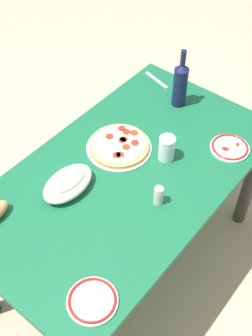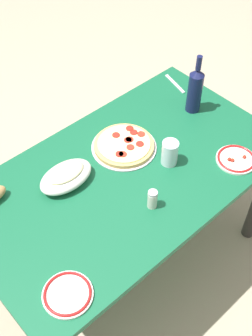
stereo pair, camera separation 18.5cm
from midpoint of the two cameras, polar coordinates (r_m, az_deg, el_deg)
ground_plane at (r=2.47m, az=-2.18°, el=-12.03°), size 8.00×8.00×0.00m
dining_table at (r=1.96m, az=-2.69°, el=-3.11°), size 1.40×0.80×0.74m
pepperoni_pizza at (r=1.96m, az=-3.60°, el=2.75°), size 0.29×0.29×0.03m
baked_pasta_dish at (r=1.81m, az=-10.52°, el=-2.04°), size 0.24×0.15×0.08m
wine_bottle at (r=2.12m, az=4.59°, el=10.81°), size 0.07×0.07×0.30m
water_glass at (r=1.88m, az=2.54°, el=2.43°), size 0.07×0.07×0.12m
side_plate_near at (r=1.99m, az=10.81°, el=2.50°), size 0.18×0.18×0.02m
side_plate_far at (r=1.55m, az=-7.95°, el=-16.96°), size 0.18×0.18×0.02m
spice_shaker at (r=1.73m, az=1.23°, el=-3.79°), size 0.04×0.04×0.09m
fork_right at (r=2.34m, az=1.70°, el=11.27°), size 0.06×0.17×0.00m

